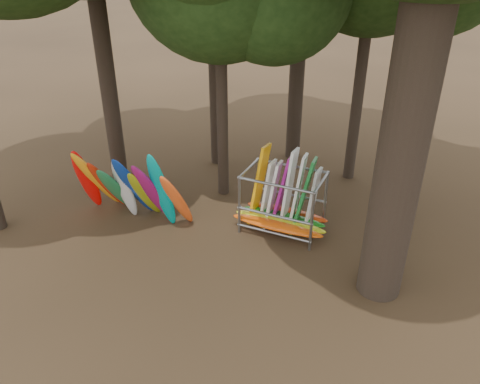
% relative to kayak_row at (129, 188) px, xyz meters
% --- Properties ---
extents(ground, '(120.00, 120.00, 0.00)m').
position_rel_kayak_row_xyz_m(ground, '(3.55, -0.42, -1.25)').
color(ground, '#47331E').
rests_on(ground, ground).
extents(lake, '(160.00, 160.00, 0.00)m').
position_rel_kayak_row_xyz_m(lake, '(3.55, 59.58, -1.25)').
color(lake, gray).
rests_on(lake, ground).
extents(kayak_row, '(4.27, 1.99, 3.12)m').
position_rel_kayak_row_xyz_m(kayak_row, '(0.00, 0.00, 0.00)').
color(kayak_row, red).
rests_on(kayak_row, ground).
extents(storage_rack, '(3.15, 1.50, 2.87)m').
position_rel_kayak_row_xyz_m(storage_rack, '(4.87, 1.63, -0.28)').
color(storage_rack, gray).
rests_on(storage_rack, ground).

